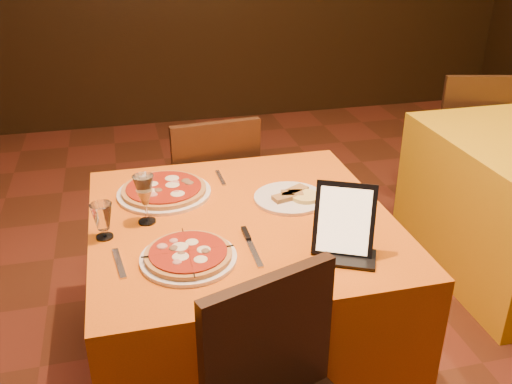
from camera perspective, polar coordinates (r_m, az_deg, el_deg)
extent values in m
cube|color=orange|center=(2.32, -1.34, -10.73)|extent=(1.10, 1.10, 0.75)
cylinder|color=white|center=(1.88, -6.77, -6.59)|extent=(0.32, 0.32, 0.01)
cylinder|color=#AD4C23|center=(1.87, -6.79, -6.18)|extent=(0.28, 0.28, 0.02)
cylinder|color=white|center=(2.31, -9.16, -0.08)|extent=(0.37, 0.37, 0.01)
cylinder|color=#AD4C23|center=(2.30, -9.19, 0.28)|extent=(0.34, 0.34, 0.02)
cylinder|color=white|center=(2.24, 3.38, -0.61)|extent=(0.28, 0.28, 0.01)
cylinder|color=olive|center=(2.23, 3.39, -0.23)|extent=(0.17, 0.17, 0.02)
cube|color=black|center=(1.87, 8.83, -2.74)|extent=(0.22, 0.18, 0.24)
cube|color=#B5B4BB|center=(1.93, -0.42, -5.57)|extent=(0.02, 0.25, 0.01)
cube|color=#ADACB3|center=(1.90, -13.53, -6.94)|extent=(0.04, 0.18, 0.01)
cube|color=silver|center=(2.42, -3.57, 1.43)|extent=(0.02, 0.15, 0.01)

